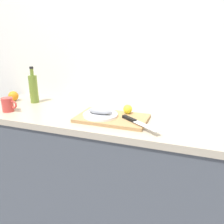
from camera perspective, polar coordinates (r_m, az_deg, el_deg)
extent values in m
cube|color=white|center=(1.72, 5.87, 13.42)|extent=(3.20, 0.05, 2.50)
cube|color=#4C5159|center=(1.70, 2.15, -16.22)|extent=(2.00, 0.58, 0.86)
cube|color=#B7A88E|center=(1.49, 2.36, -1.84)|extent=(2.00, 0.60, 0.04)
cube|color=tan|center=(1.43, 0.00, -1.53)|extent=(0.43, 0.26, 0.02)
cylinder|color=white|center=(1.43, -2.88, -0.71)|extent=(0.21, 0.21, 0.01)
ellipsoid|color=gray|center=(1.42, -2.89, 0.26)|extent=(0.16, 0.07, 0.04)
cube|color=silver|center=(1.26, 8.41, -3.47)|extent=(0.17, 0.13, 0.00)
cube|color=black|center=(1.37, 4.25, -1.65)|extent=(0.10, 0.08, 0.02)
sphere|color=yellow|center=(1.48, 3.87, 0.72)|extent=(0.06, 0.06, 0.06)
cylinder|color=olive|center=(1.87, -18.69, 5.33)|extent=(0.06, 0.06, 0.21)
cylinder|color=olive|center=(1.85, -19.10, 9.24)|extent=(0.03, 0.03, 0.05)
cylinder|color=black|center=(1.84, -19.20, 10.24)|extent=(0.03, 0.03, 0.02)
cylinder|color=#CC3F38|center=(1.73, -24.26, 1.67)|extent=(0.07, 0.07, 0.10)
torus|color=#CC3F38|center=(1.69, -23.06, 1.68)|extent=(0.06, 0.01, 0.06)
sphere|color=orange|center=(1.99, -23.05, 3.62)|extent=(0.08, 0.08, 0.08)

